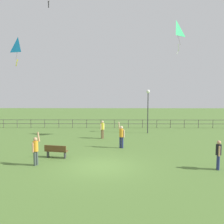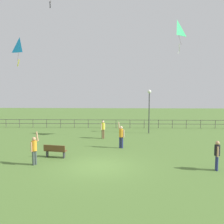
{
  "view_description": "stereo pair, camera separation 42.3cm",
  "coord_description": "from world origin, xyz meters",
  "px_view_note": "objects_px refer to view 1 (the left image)",
  "views": [
    {
      "loc": [
        0.81,
        -14.75,
        4.7
      ],
      "look_at": [
        0.62,
        5.5,
        2.66
      ],
      "focal_mm": 41.51,
      "sensor_mm": 36.0,
      "label": 1
    },
    {
      "loc": [
        1.23,
        -14.74,
        4.7
      ],
      "look_at": [
        0.62,
        5.5,
        2.66
      ],
      "focal_mm": 41.51,
      "sensor_mm": 36.0,
      "label": 2
    }
  ],
  "objects_px": {
    "lamppost": "(148,102)",
    "person_3": "(102,128)",
    "kite_1": "(176,30)",
    "kite_4": "(18,46)",
    "person_1": "(121,135)",
    "person_0": "(36,149)",
    "person_4": "(218,153)",
    "park_bench": "(56,151)"
  },
  "relations": [
    {
      "from": "person_3",
      "to": "kite_4",
      "type": "xyz_separation_m",
      "value": [
        -7.75,
        1.22,
        7.44
      ]
    },
    {
      "from": "person_0",
      "to": "person_1",
      "type": "bearing_deg",
      "value": 40.17
    },
    {
      "from": "park_bench",
      "to": "person_0",
      "type": "xyz_separation_m",
      "value": [
        -0.83,
        -1.63,
        0.53
      ]
    },
    {
      "from": "person_1",
      "to": "person_3",
      "type": "relative_size",
      "value": 1.22
    },
    {
      "from": "park_bench",
      "to": "kite_4",
      "type": "xyz_separation_m",
      "value": [
        -4.99,
        7.5,
        7.91
      ]
    },
    {
      "from": "park_bench",
      "to": "person_3",
      "type": "height_order",
      "value": "person_3"
    },
    {
      "from": "person_0",
      "to": "person_1",
      "type": "height_order",
      "value": "person_0"
    },
    {
      "from": "person_1",
      "to": "kite_1",
      "type": "bearing_deg",
      "value": 37.15
    },
    {
      "from": "person_1",
      "to": "person_3",
      "type": "distance_m",
      "value": 3.88
    },
    {
      "from": "person_3",
      "to": "person_4",
      "type": "xyz_separation_m",
      "value": [
        6.92,
        -8.61,
        0.03
      ]
    },
    {
      "from": "person_0",
      "to": "person_1",
      "type": "relative_size",
      "value": 1.0
    },
    {
      "from": "kite_1",
      "to": "kite_4",
      "type": "bearing_deg",
      "value": 175.46
    },
    {
      "from": "person_4",
      "to": "kite_4",
      "type": "relative_size",
      "value": 0.63
    },
    {
      "from": "person_0",
      "to": "kite_4",
      "type": "xyz_separation_m",
      "value": [
        -4.16,
        9.13,
        7.38
      ]
    },
    {
      "from": "lamppost",
      "to": "person_3",
      "type": "xyz_separation_m",
      "value": [
        -4.4,
        -2.72,
        -2.23
      ]
    },
    {
      "from": "person_1",
      "to": "kite_4",
      "type": "bearing_deg",
      "value": 153.11
    },
    {
      "from": "kite_4",
      "to": "park_bench",
      "type": "bearing_deg",
      "value": -56.38
    },
    {
      "from": "park_bench",
      "to": "person_1",
      "type": "height_order",
      "value": "person_1"
    },
    {
      "from": "lamppost",
      "to": "person_3",
      "type": "height_order",
      "value": "lamppost"
    },
    {
      "from": "person_0",
      "to": "person_4",
      "type": "relative_size",
      "value": 1.19
    },
    {
      "from": "park_bench",
      "to": "person_3",
      "type": "relative_size",
      "value": 0.95
    },
    {
      "from": "park_bench",
      "to": "person_4",
      "type": "height_order",
      "value": "person_4"
    },
    {
      "from": "person_3",
      "to": "kite_4",
      "type": "relative_size",
      "value": 0.61
    },
    {
      "from": "park_bench",
      "to": "person_0",
      "type": "distance_m",
      "value": 1.91
    },
    {
      "from": "lamppost",
      "to": "kite_1",
      "type": "relative_size",
      "value": 1.51
    },
    {
      "from": "person_1",
      "to": "park_bench",
      "type": "bearing_deg",
      "value": -147.73
    },
    {
      "from": "person_1",
      "to": "person_0",
      "type": "bearing_deg",
      "value": -139.83
    },
    {
      "from": "park_bench",
      "to": "person_3",
      "type": "distance_m",
      "value": 6.88
    },
    {
      "from": "person_3",
      "to": "kite_4",
      "type": "height_order",
      "value": "kite_4"
    },
    {
      "from": "person_4",
      "to": "kite_1",
      "type": "distance_m",
      "value": 12.23
    },
    {
      "from": "park_bench",
      "to": "person_1",
      "type": "relative_size",
      "value": 0.78
    },
    {
      "from": "person_0",
      "to": "person_3",
      "type": "xyz_separation_m",
      "value": [
        3.59,
        7.92,
        -0.06
      ]
    },
    {
      "from": "person_1",
      "to": "person_4",
      "type": "xyz_separation_m",
      "value": [
        5.31,
        -5.08,
        -0.03
      ]
    },
    {
      "from": "person_1",
      "to": "kite_1",
      "type": "distance_m",
      "value": 10.43
    },
    {
      "from": "person_1",
      "to": "person_4",
      "type": "relative_size",
      "value": 1.19
    },
    {
      "from": "lamppost",
      "to": "person_3",
      "type": "distance_m",
      "value": 5.63
    },
    {
      "from": "kite_1",
      "to": "person_1",
      "type": "bearing_deg",
      "value": -142.85
    },
    {
      "from": "person_0",
      "to": "person_4",
      "type": "height_order",
      "value": "person_0"
    },
    {
      "from": "person_1",
      "to": "lamppost",
      "type": "bearing_deg",
      "value": 65.93
    },
    {
      "from": "person_1",
      "to": "person_4",
      "type": "distance_m",
      "value": 7.35
    },
    {
      "from": "person_4",
      "to": "person_1",
      "type": "bearing_deg",
      "value": 136.27
    },
    {
      "from": "kite_1",
      "to": "person_0",
      "type": "bearing_deg",
      "value": -141.24
    }
  ]
}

